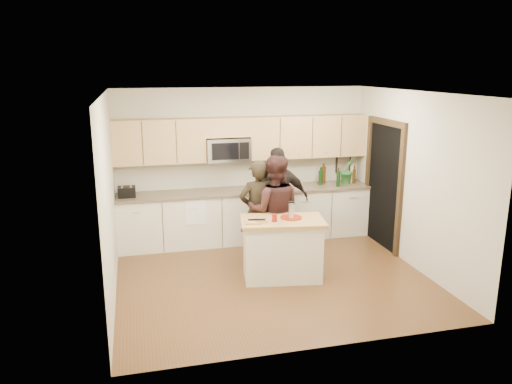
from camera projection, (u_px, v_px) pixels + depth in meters
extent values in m
plane|color=#52391C|center=(272.00, 277.00, 7.44)|extent=(4.50, 4.50, 0.00)
cube|color=#BCB7A1|center=(243.00, 163.00, 9.00)|extent=(4.50, 0.02, 2.70)
cube|color=#BCB7A1|center=(325.00, 233.00, 5.23)|extent=(4.50, 0.02, 2.70)
cube|color=#BCB7A1|center=(109.00, 199.00, 6.59)|extent=(0.02, 4.00, 2.70)
cube|color=#BCB7A1|center=(414.00, 181.00, 7.64)|extent=(0.02, 4.00, 2.70)
cube|color=white|center=(274.00, 93.00, 6.78)|extent=(4.50, 4.00, 0.02)
cube|color=beige|center=(247.00, 216.00, 8.92)|extent=(4.50, 0.62, 0.90)
cube|color=#71614B|center=(247.00, 191.00, 8.80)|extent=(4.50, 0.66, 0.04)
cube|color=tan|center=(159.00, 141.00, 8.38)|extent=(1.55, 0.33, 0.75)
cube|color=tan|center=(307.00, 136.00, 9.00)|extent=(2.17, 0.33, 0.75)
cube|color=tan|center=(227.00, 127.00, 8.60)|extent=(0.78, 0.33, 0.33)
cube|color=silver|center=(228.00, 149.00, 8.66)|extent=(0.76, 0.40, 0.40)
cube|color=black|center=(225.00, 151.00, 8.45)|extent=(0.47, 0.01, 0.29)
cube|color=black|center=(244.00, 151.00, 8.53)|extent=(0.17, 0.01, 0.29)
cube|color=black|center=(384.00, 186.00, 8.55)|extent=(0.02, 1.05, 2.10)
cube|color=#2E2112|center=(400.00, 195.00, 8.01)|extent=(0.06, 0.10, 2.10)
cube|color=#2E2112|center=(368.00, 179.00, 9.09)|extent=(0.06, 0.10, 2.10)
cube|color=#2E2112|center=(387.00, 122.00, 8.28)|extent=(0.06, 1.25, 0.10)
cube|color=black|center=(343.00, 163.00, 9.45)|extent=(0.30, 0.03, 0.38)
cube|color=tan|center=(344.00, 163.00, 9.44)|extent=(0.24, 0.00, 0.32)
cube|color=white|center=(196.00, 211.00, 8.34)|extent=(0.34, 0.01, 0.48)
cube|color=white|center=(193.00, 193.00, 8.56)|extent=(0.34, 0.60, 0.01)
cube|color=beige|center=(282.00, 250.00, 7.32)|extent=(1.19, 0.81, 0.85)
cube|color=#B38C4A|center=(282.00, 221.00, 7.21)|extent=(1.30, 0.88, 0.05)
cylinder|color=maroon|center=(291.00, 217.00, 7.28)|extent=(0.32, 0.32, 0.02)
cube|color=silver|center=(291.00, 211.00, 7.16)|extent=(0.07, 0.06, 0.24)
cube|color=black|center=(291.00, 202.00, 7.13)|extent=(0.08, 0.06, 0.02)
cylinder|color=maroon|center=(274.00, 218.00, 7.10)|extent=(0.07, 0.07, 0.10)
cube|color=#B38C4A|center=(253.00, 222.00, 7.06)|extent=(0.25, 0.23, 0.02)
cube|color=black|center=(257.00, 220.00, 7.10)|extent=(0.25, 0.07, 0.02)
cube|color=silver|center=(262.00, 222.00, 7.03)|extent=(0.18, 0.05, 0.01)
cube|color=black|center=(127.00, 192.00, 8.29)|extent=(0.29, 0.24, 0.17)
cube|color=silver|center=(122.00, 187.00, 8.25)|extent=(0.03, 0.17, 0.00)
cube|color=silver|center=(131.00, 186.00, 8.28)|extent=(0.03, 0.17, 0.00)
cylinder|color=black|center=(321.00, 176.00, 9.12)|extent=(0.07, 0.07, 0.32)
cylinder|color=#39250A|center=(324.00, 173.00, 9.25)|extent=(0.08, 0.08, 0.37)
cylinder|color=#39250A|center=(354.00, 175.00, 9.25)|extent=(0.06, 0.06, 0.33)
cylinder|color=#A8A984|center=(352.00, 173.00, 9.27)|extent=(0.09, 0.09, 0.38)
cylinder|color=black|center=(338.00, 177.00, 8.98)|extent=(0.07, 0.07, 0.34)
imported|color=#327D38|center=(347.00, 170.00, 9.22)|extent=(0.36, 0.34, 0.51)
imported|color=black|center=(257.00, 212.00, 7.84)|extent=(0.64, 0.45, 1.66)
imported|color=black|center=(274.00, 211.00, 7.74)|extent=(0.99, 0.87, 1.74)
imported|color=black|center=(278.00, 199.00, 8.38)|extent=(1.06, 0.50, 1.76)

